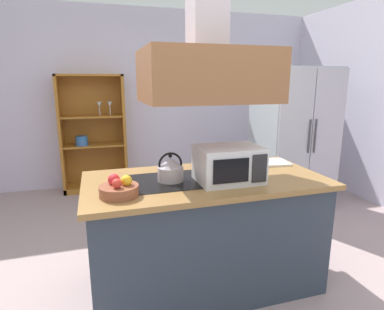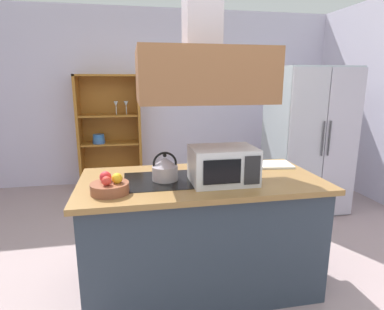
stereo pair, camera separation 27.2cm
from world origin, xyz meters
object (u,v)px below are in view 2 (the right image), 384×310
at_px(dish_cabinet, 110,138).
at_px(fruit_bowl, 110,186).
at_px(refrigerator, 307,140).
at_px(cutting_board, 271,165).
at_px(kettle, 165,168).
at_px(microwave, 223,165).

distance_m(dish_cabinet, fruit_bowl, 2.95).
bearing_deg(refrigerator, dish_cabinet, 150.61).
bearing_deg(cutting_board, dish_cabinet, 121.06).
relative_size(kettle, microwave, 0.46).
bearing_deg(cutting_board, kettle, -165.92).
xyz_separation_m(dish_cabinet, cutting_board, (1.50, -2.50, 0.15)).
distance_m(kettle, fruit_bowl, 0.44).
height_order(kettle, cutting_board, kettle).
height_order(refrigerator, cutting_board, refrigerator).
height_order(refrigerator, microwave, refrigerator).
xyz_separation_m(kettle, fruit_bowl, (-0.39, -0.21, -0.04)).
distance_m(kettle, microwave, 0.43).
xyz_separation_m(refrigerator, fruit_bowl, (-2.32, -1.54, 0.05)).
bearing_deg(kettle, fruit_bowl, -151.75).
bearing_deg(microwave, cutting_board, 33.82).
xyz_separation_m(refrigerator, kettle, (-1.94, -1.33, 0.10)).
bearing_deg(kettle, dish_cabinet, 101.40).
xyz_separation_m(kettle, microwave, (0.40, -0.13, 0.04)).
height_order(cutting_board, fruit_bowl, fruit_bowl).
relative_size(refrigerator, fruit_bowl, 7.10).
height_order(dish_cabinet, fruit_bowl, dish_cabinet).
bearing_deg(fruit_bowl, refrigerator, 33.52).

